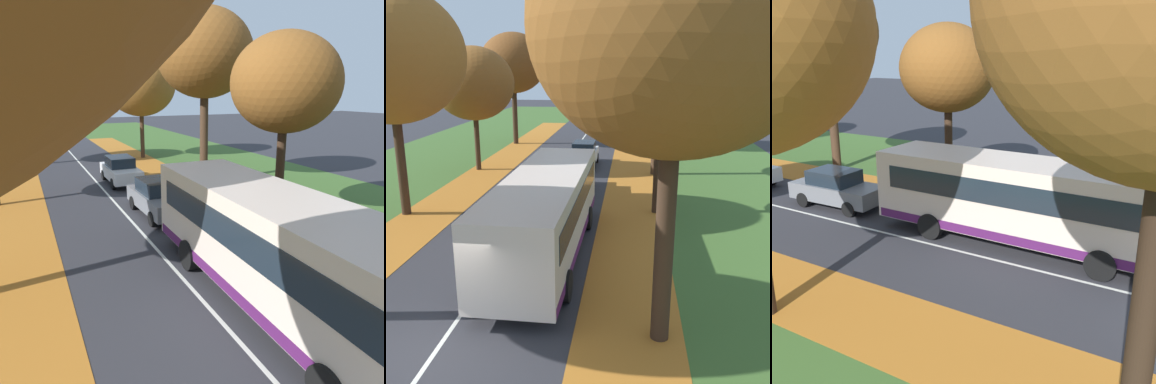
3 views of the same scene
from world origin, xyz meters
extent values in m
cube|color=#3D6028|center=(9.20, 20.00, 0.00)|extent=(12.00, 90.00, 0.01)
cube|color=#B26B23|center=(4.60, 14.00, 0.01)|extent=(2.80, 60.00, 0.00)
cylinder|color=black|center=(-5.45, 0.87, 2.57)|extent=(0.46, 0.46, 5.13)
cylinder|color=#382619|center=(5.75, 11.39, 2.07)|extent=(0.37, 0.37, 4.13)
ellipsoid|color=brown|center=(5.75, 11.39, 5.77)|extent=(4.38, 4.38, 3.94)
cylinder|color=#422D1E|center=(6.02, 19.12, 2.73)|extent=(0.49, 0.49, 5.45)
ellipsoid|color=brown|center=(6.02, 19.12, 7.54)|extent=(5.56, 5.56, 5.00)
cube|color=beige|center=(1.60, 6.00, 1.73)|extent=(2.59, 10.42, 2.50)
cube|color=#19232D|center=(1.60, 6.00, 2.13)|extent=(2.62, 9.17, 0.80)
cube|color=#4C1951|center=(1.60, 6.00, 0.66)|extent=(2.61, 10.21, 0.32)
cylinder|color=black|center=(2.76, 2.77, 0.48)|extent=(0.31, 0.96, 0.96)
cylinder|color=black|center=(0.38, 2.79, 0.48)|extent=(0.31, 0.96, 0.96)
cylinder|color=black|center=(2.81, 8.85, 0.48)|extent=(0.31, 0.96, 0.96)
cylinder|color=black|center=(0.43, 8.87, 0.48)|extent=(0.31, 0.96, 0.96)
cube|color=slate|center=(1.38, 14.36, 0.67)|extent=(1.82, 4.25, 0.70)
cube|color=#19232D|center=(1.38, 14.51, 1.32)|extent=(1.50, 2.06, 0.60)
cylinder|color=black|center=(2.20, 13.08, 0.32)|extent=(0.24, 0.65, 0.64)
cylinder|color=black|center=(0.64, 13.04, 0.32)|extent=(0.24, 0.65, 0.64)
cylinder|color=black|center=(2.13, 15.69, 0.32)|extent=(0.24, 0.65, 0.64)
cylinder|color=black|center=(0.56, 15.64, 0.32)|extent=(0.24, 0.65, 0.64)
cylinder|color=black|center=(2.12, 19.76, 0.32)|extent=(0.22, 0.64, 0.64)
camera|label=1|loc=(-3.99, -1.05, 5.48)|focal=35.00mm
camera|label=2|loc=(4.52, -8.86, 6.64)|focal=42.00mm
camera|label=3|loc=(-12.01, 0.28, 6.49)|focal=42.00mm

